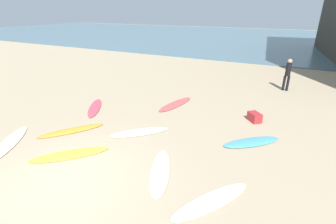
{
  "coord_description": "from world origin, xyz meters",
  "views": [
    {
      "loc": [
        4.9,
        -3.51,
        4.34
      ],
      "look_at": [
        0.49,
        5.02,
        0.3
      ],
      "focal_mm": 26.44,
      "sensor_mm": 36.0,
      "label": 1
    }
  ],
  "objects": [
    {
      "name": "surfboard_1",
      "position": [
        -0.98,
        1.03,
        0.03
      ],
      "size": [
        2.08,
        2.15,
        0.07
      ],
      "primitive_type": "ellipsoid",
      "rotation": [
        0.0,
        0.0,
        2.38
      ],
      "color": "yellow",
      "rests_on": "ground_plane"
    },
    {
      "name": "surfboard_8",
      "position": [
        -3.09,
        4.46,
        0.04
      ],
      "size": [
        1.71,
        2.21,
        0.08
      ],
      "primitive_type": "ellipsoid",
      "rotation": [
        0.0,
        0.0,
        3.73
      ],
      "color": "#DB4558",
      "rests_on": "ground_plane"
    },
    {
      "name": "surfboard_6",
      "position": [
        3.69,
        1.11,
        0.04
      ],
      "size": [
        1.66,
        2.28,
        0.09
      ],
      "primitive_type": "ellipsoid",
      "rotation": [
        0.0,
        0.0,
        -0.54
      ],
      "color": "white",
      "rests_on": "ground_plane"
    },
    {
      "name": "surfboard_4",
      "position": [
        -2.24,
        2.27,
        0.03
      ],
      "size": [
        1.77,
        2.29,
        0.07
      ],
      "primitive_type": "ellipsoid",
      "rotation": [
        0.0,
        0.0,
        2.55
      ],
      "color": "gold",
      "rests_on": "ground_plane"
    },
    {
      "name": "ocean_water",
      "position": [
        0.0,
        38.18,
        0.04
      ],
      "size": [
        120.0,
        40.0,
        0.08
      ],
      "primitive_type": "cube",
      "color": "slate",
      "rests_on": "ground_plane"
    },
    {
      "name": "surfboard_2",
      "position": [
        4.04,
        4.5,
        0.04
      ],
      "size": [
        1.94,
        1.88,
        0.09
      ],
      "primitive_type": "ellipsoid",
      "rotation": [
        0.0,
        0.0,
        -0.81
      ],
      "color": "#4BA2D2",
      "rests_on": "ground_plane"
    },
    {
      "name": "beachgoer_near",
      "position": [
        4.62,
        11.56,
        1.0
      ],
      "size": [
        0.34,
        0.3,
        1.79
      ],
      "rotation": [
        0.0,
        0.0,
        3.07
      ],
      "color": "black",
      "rests_on": "ground_plane"
    },
    {
      "name": "surfboard_5",
      "position": [
        0.15,
        3.33,
        0.04
      ],
      "size": [
        1.99,
        1.96,
        0.08
      ],
      "primitive_type": "ellipsoid",
      "rotation": [
        0.0,
        0.0,
        2.34
      ],
      "color": "white",
      "rests_on": "ground_plane"
    },
    {
      "name": "beach_cooler",
      "position": [
        3.8,
        6.41,
        0.19
      ],
      "size": [
        0.66,
        0.68,
        0.37
      ],
      "primitive_type": "cube",
      "rotation": [
        0.0,
        0.0,
        2.3
      ],
      "color": "#B2282D",
      "rests_on": "ground_plane"
    },
    {
      "name": "ground_plane",
      "position": [
        0.0,
        0.0,
        0.0
      ],
      "size": [
        120.0,
        120.0,
        0.0
      ],
      "primitive_type": "plane",
      "color": "tan"
    },
    {
      "name": "surfboard_3",
      "position": [
        2.01,
        1.58,
        0.04
      ],
      "size": [
        1.4,
        2.28,
        0.07
      ],
      "primitive_type": "ellipsoid",
      "rotation": [
        0.0,
        0.0,
        3.56
      ],
      "color": "white",
      "rests_on": "ground_plane"
    },
    {
      "name": "surfboard_7",
      "position": [
        -3.44,
        0.61,
        0.03
      ],
      "size": [
        1.87,
        2.42,
        0.06
      ],
      "primitive_type": "ellipsoid",
      "rotation": [
        0.0,
        0.0,
        3.73
      ],
      "color": "#EEE1C8",
      "rests_on": "ground_plane"
    },
    {
      "name": "surfboard_0",
      "position": [
        0.08,
        6.61,
        0.04
      ],
      "size": [
        1.02,
        2.49,
        0.08
      ],
      "primitive_type": "ellipsoid",
      "rotation": [
        0.0,
        0.0,
        2.95
      ],
      "color": "#D85151",
      "rests_on": "ground_plane"
    }
  ]
}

